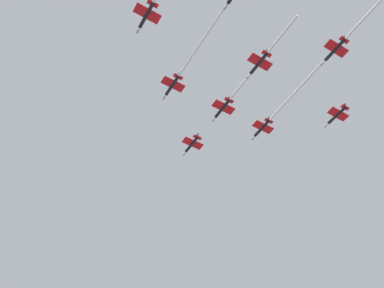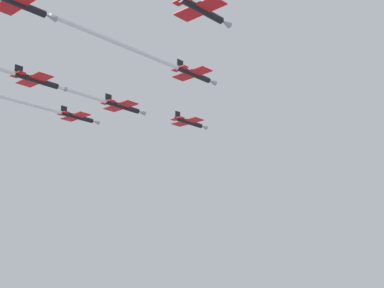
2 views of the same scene
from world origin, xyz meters
The scene contains 7 objects.
jet_lead centered at (17.12, -17.69, 112.70)m, with size 8.50×9.17×2.20m.
jet_port_inner centered at (11.13, 15.90, 113.60)m, with size 29.86×33.49×2.20m.
jet_starboard_inner centered at (-13.51, -10.02, 114.18)m, with size 24.98×27.99×2.20m.
jet_port_outer centered at (-3.14, 5.14, 111.57)m, with size 29.29×32.85×2.20m.
jet_center_rear centered at (-33.19, -14.70, 113.54)m, with size 8.50×9.17×2.20m.
jet_port_trail centered at (-8.90, 11.63, 111.56)m, with size 8.50×9.17×2.20m.
jet_tail_end centered at (-38.78, 18.45, 113.96)m, with size 28.90×32.41×2.20m.
Camera 1 is at (-1.78, 79.94, 3.81)m, focal length 38.87 mm.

